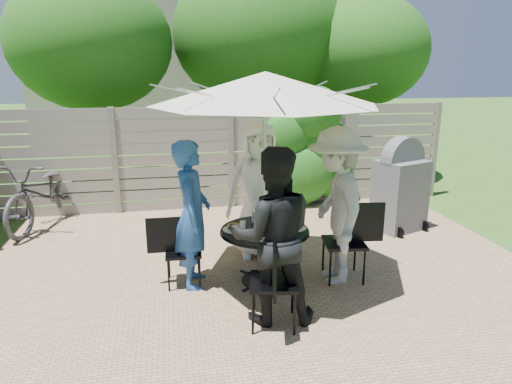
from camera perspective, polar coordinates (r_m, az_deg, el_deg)
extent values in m
plane|color=#33531A|center=(5.66, 1.18, -10.74)|extent=(60.00, 60.00, 0.00)
cube|color=#9E835B|center=(6.10, 0.19, -8.63)|extent=(7.00, 6.00, 0.02)
cube|color=gray|center=(8.20, -3.17, 4.32)|extent=(8.00, 0.10, 1.85)
ellipsoid|color=#175012|center=(8.36, 6.55, 4.28)|extent=(1.20, 0.70, 1.80)
cube|color=gray|center=(17.01, -7.54, 15.26)|extent=(10.00, 6.00, 5.00)
ellipsoid|color=#195113|center=(10.09, -19.94, 17.21)|extent=(3.20, 3.20, 2.72)
ellipsoid|color=#195113|center=(10.70, 0.33, 19.05)|extent=(3.80, 3.80, 3.23)
ellipsoid|color=#195113|center=(10.67, 13.30, 16.79)|extent=(2.80, 2.80, 2.38)
cylinder|color=black|center=(5.32, 1.09, -4.80)|extent=(1.13, 1.13, 0.03)
cylinder|color=black|center=(5.44, 1.07, -8.05)|extent=(0.07, 0.07, 0.66)
cylinder|color=black|center=(5.57, 1.06, -10.98)|extent=(0.55, 0.55, 0.04)
cylinder|color=silver|center=(5.17, 1.12, 0.44)|extent=(0.04, 0.04, 2.32)
cone|color=beige|center=(5.00, 1.19, 12.83)|extent=(2.80, 2.80, 0.35)
cube|color=black|center=(6.29, 0.27, -3.72)|extent=(0.45, 0.45, 0.03)
cube|color=black|center=(6.42, 0.02, -1.13)|extent=(0.05, 0.43, 0.44)
imported|color=white|center=(6.03, 0.37, 0.18)|extent=(0.95, 0.68, 1.82)
cube|color=black|center=(5.41, -9.08, -7.40)|extent=(0.42, 0.42, 0.03)
cube|color=black|center=(5.33, -11.37, -5.29)|extent=(0.41, 0.04, 0.42)
imported|color=#224C97|center=(5.24, -7.98, -2.87)|extent=(0.48, 0.67, 1.73)
cube|color=black|center=(4.53, 2.21, -11.17)|extent=(0.55, 0.55, 0.04)
cube|color=black|center=(4.21, 2.31, -9.51)|extent=(0.13, 0.46, 0.47)
imported|color=black|center=(4.47, 2.10, -5.61)|extent=(0.94, 0.77, 1.79)
cube|color=black|center=(5.55, 10.95, -6.24)|extent=(0.52, 0.52, 0.04)
cube|color=black|center=(5.53, 13.42, -3.69)|extent=(0.46, 0.09, 0.47)
imported|color=#AFAFAA|center=(5.37, 9.96, -1.80)|extent=(0.82, 1.27, 1.86)
cylinder|color=white|center=(5.65, 0.75, -3.35)|extent=(0.26, 0.26, 0.01)
cylinder|color=#BB8137|center=(5.64, 0.75, -3.05)|extent=(0.15, 0.15, 0.05)
cylinder|color=white|center=(5.29, -2.80, -4.69)|extent=(0.26, 0.26, 0.01)
cylinder|color=#BB8137|center=(5.28, -2.81, -4.36)|extent=(0.15, 0.15, 0.05)
cylinder|color=white|center=(4.98, 1.48, -6.00)|extent=(0.26, 0.26, 0.01)
cylinder|color=#BB8137|center=(4.97, 1.48, -5.66)|extent=(0.15, 0.15, 0.05)
cylinder|color=white|center=(5.36, 4.94, -4.48)|extent=(0.26, 0.26, 0.01)
cylinder|color=#BB8137|center=(5.35, 4.95, -4.16)|extent=(0.15, 0.15, 0.05)
cylinder|color=white|center=(5.06, 3.45, -5.69)|extent=(0.24, 0.24, 0.01)
cylinder|color=#BB8137|center=(5.04, 3.46, -5.35)|extent=(0.14, 0.14, 0.05)
cylinder|color=silver|center=(5.53, -0.24, -3.09)|extent=(0.07, 0.07, 0.14)
cylinder|color=silver|center=(5.18, -1.67, -4.41)|extent=(0.07, 0.07, 0.14)
cylinder|color=silver|center=(5.06, 2.55, -4.89)|extent=(0.07, 0.07, 0.14)
cylinder|color=silver|center=(5.42, 3.73, -3.51)|extent=(0.07, 0.07, 0.14)
cylinder|color=#59280C|center=(5.33, 0.40, -3.69)|extent=(0.09, 0.09, 0.16)
cylinder|color=#C6B293|center=(5.51, 1.92, -3.27)|extent=(0.08, 0.08, 0.12)
imported|color=#333338|center=(8.07, -24.92, -0.03)|extent=(1.30, 2.21, 1.10)
cube|color=#58585D|center=(7.43, 17.51, -0.45)|extent=(0.88, 0.78, 1.12)
cylinder|color=#58585D|center=(7.30, 17.86, 3.76)|extent=(0.77, 0.47, 0.74)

